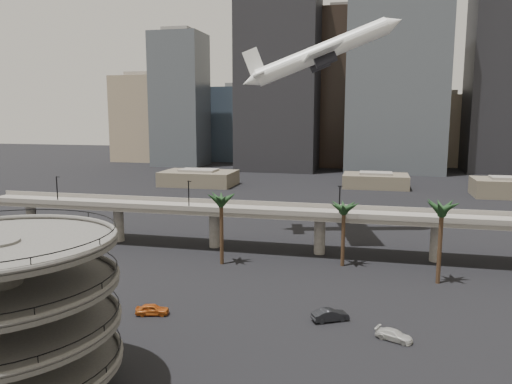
% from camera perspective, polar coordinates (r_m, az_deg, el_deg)
% --- Properties ---
extents(parking_ramp, '(22.20, 22.20, 17.35)m').
position_cam_1_polar(parking_ramp, '(54.05, -27.22, -11.55)').
color(parking_ramp, '#504E4B').
rests_on(parking_ramp, ground).
extents(overpass, '(130.00, 9.30, 14.70)m').
position_cam_1_polar(overpass, '(101.37, 1.12, -2.67)').
color(overpass, slate).
rests_on(overpass, ground).
extents(palm_trees, '(42.40, 10.40, 14.00)m').
position_cam_1_polar(palm_trees, '(88.51, 8.62, -1.80)').
color(palm_trees, '#452C1D').
rests_on(palm_trees, ground).
extents(low_buildings, '(135.00, 27.50, 6.80)m').
position_cam_1_polar(low_buildings, '(186.56, 8.87, 1.22)').
color(low_buildings, brown).
rests_on(low_buildings, ground).
extents(skyline, '(269.00, 86.00, 108.42)m').
position_cam_1_polar(skyline, '(259.45, 12.25, 11.42)').
color(skyline, gray).
rests_on(skyline, ground).
extents(airborne_jet, '(35.91, 33.03, 17.15)m').
position_cam_1_polar(airborne_jet, '(114.59, 7.41, 15.44)').
color(airborne_jet, white).
rests_on(airborne_jet, ground).
extents(car_a, '(4.91, 2.92, 1.57)m').
position_cam_1_polar(car_a, '(72.93, -11.77, -13.00)').
color(car_a, '#BC581A').
rests_on(car_a, ground).
extents(car_b, '(5.28, 3.96, 1.67)m').
position_cam_1_polar(car_b, '(70.25, 8.48, -13.74)').
color(car_b, black).
rests_on(car_b, ground).
extents(car_c, '(4.96, 3.48, 1.33)m').
position_cam_1_polar(car_c, '(66.54, 15.51, -15.48)').
color(car_c, beige).
rests_on(car_c, ground).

